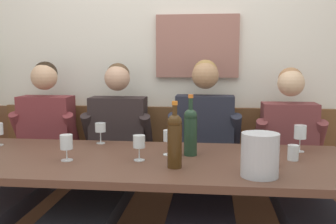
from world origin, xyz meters
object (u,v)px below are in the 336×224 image
object	(u,v)px
wine_glass_mid_right	(100,129)
water_tumbler_right	(274,157)
person_center_right_seat	(105,166)
wine_glass_near_bucket	(66,143)
person_right_seat	(24,161)
wine_glass_by_bottle	(300,133)
dining_table	(145,171)
water_tumbler_left	(293,153)
wine_glass_left_end	(169,137)
person_center_left_seat	(203,167)
ice_bucket	(260,155)
wine_bottle_green_tall	(190,130)
wine_glass_center_rear	(139,143)
wine_bottle_clear_water	(175,139)
wall_bench	(162,193)
person_left_seat	(300,173)

from	to	relation	value
wine_glass_mid_right	water_tumbler_right	distance (m)	1.17
person_center_right_seat	wine_glass_near_bucket	world-z (taller)	person_center_right_seat
person_right_seat	wine_glass_by_bottle	size ratio (longest dim) A/B	8.27
dining_table	water_tumbler_left	size ratio (longest dim) A/B	27.19
person_center_right_seat	wine_glass_mid_right	bearing A→B (deg)	141.71
water_tumbler_right	wine_glass_left_end	bearing A→B (deg)	162.56
person_center_left_seat	wine_glass_left_end	bearing A→B (deg)	-129.74
person_center_right_seat	wine_glass_by_bottle	xyz separation A→B (m)	(1.26, -0.07, 0.27)
ice_bucket	wine_glass_near_bucket	world-z (taller)	ice_bucket
dining_table	wine_glass_left_end	world-z (taller)	wine_glass_left_end
wine_bottle_green_tall	person_center_right_seat	bearing A→B (deg)	158.14
wine_glass_center_rear	wine_glass_mid_right	size ratio (longest dim) A/B	1.02
wine_glass_left_end	wine_glass_by_bottle	size ratio (longest dim) A/B	0.90
wine_glass_left_end	wine_glass_near_bucket	bearing A→B (deg)	-160.75
dining_table	wine_glass_center_rear	xyz separation A→B (m)	(-0.03, -0.05, 0.17)
water_tumbler_right	wine_glass_mid_right	bearing A→B (deg)	157.31
wine_glass_mid_right	dining_table	bearing A→B (deg)	-44.63
wine_glass_near_bucket	person_right_seat	bearing A→B (deg)	137.12
wine_bottle_clear_water	wall_bench	bearing A→B (deg)	101.31
person_left_seat	water_tumbler_right	size ratio (longest dim) A/B	13.80
wine_glass_center_rear	wine_glass_near_bucket	xyz separation A→B (m)	(-0.41, -0.05, -0.00)
wine_glass_by_bottle	water_tumbler_left	bearing A→B (deg)	-110.97
ice_bucket	water_tumbler_left	xyz separation A→B (m)	(0.23, 0.33, -0.06)
person_center_left_seat	wine_glass_by_bottle	size ratio (longest dim) A/B	8.26
wine_bottle_clear_water	water_tumbler_right	world-z (taller)	wine_bottle_clear_water
wall_bench	person_center_right_seat	bearing A→B (deg)	-128.77
person_center_left_seat	wine_glass_left_end	world-z (taller)	person_center_left_seat
person_center_right_seat	person_center_left_seat	xyz separation A→B (m)	(0.66, 0.00, 0.01)
wine_bottle_clear_water	wine_glass_near_bucket	xyz separation A→B (m)	(-0.62, 0.08, -0.06)
person_center_left_seat	wine_glass_center_rear	xyz separation A→B (m)	(-0.35, -0.39, 0.24)
person_left_seat	wine_glass_by_bottle	xyz separation A→B (m)	(-0.02, -0.07, 0.27)
wine_bottle_clear_water	wine_glass_mid_right	world-z (taller)	wine_bottle_clear_water
wine_bottle_green_tall	wine_bottle_clear_water	distance (m)	0.28
wall_bench	wine_glass_center_rear	distance (m)	0.99
person_right_seat	water_tumbler_right	world-z (taller)	person_right_seat
wine_glass_mid_right	water_tumbler_left	size ratio (longest dim) A/B	1.62
wine_glass_by_bottle	wine_glass_center_rear	bearing A→B (deg)	-161.55
person_center_right_seat	wine_glass_center_rear	size ratio (longest dim) A/B	9.51
person_left_seat	wine_glass_center_rear	distance (m)	1.08
person_center_left_seat	wine_glass_by_bottle	world-z (taller)	person_center_left_seat
water_tumbler_right	person_center_right_seat	bearing A→B (deg)	157.86
dining_table	ice_bucket	bearing A→B (deg)	-24.80
wine_glass_near_bucket	water_tumbler_left	distance (m)	1.28
wine_glass_near_bucket	water_tumbler_right	bearing A→B (deg)	0.57
wine_bottle_green_tall	water_tumbler_right	xyz separation A→B (m)	(0.45, -0.19, -0.10)
person_left_seat	wine_glass_by_bottle	size ratio (longest dim) A/B	8.25
person_center_right_seat	water_tumbler_right	world-z (taller)	person_center_right_seat
person_right_seat	wine_glass_left_end	size ratio (longest dim) A/B	9.17
wine_glass_left_end	wine_glass_mid_right	bearing A→B (deg)	151.60
person_right_seat	person_center_left_seat	bearing A→B (deg)	-0.55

